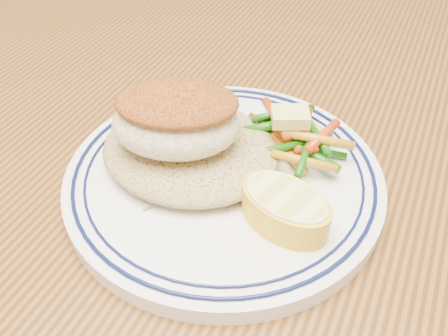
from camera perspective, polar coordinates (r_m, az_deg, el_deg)
dining_table at (r=0.50m, az=-0.31°, el=-8.38°), size 1.50×0.90×0.75m
plate at (r=0.40m, az=-0.00°, el=-1.12°), size 0.25×0.25×0.02m
rice_pilaf at (r=0.40m, az=-3.89°, el=2.48°), size 0.15×0.13×0.03m
fish_fillet at (r=0.38m, az=-5.49°, el=5.61°), size 0.12×0.10×0.05m
vegetable_pile at (r=0.42m, az=7.87°, el=3.71°), size 0.10×0.10×0.03m
butter_pat at (r=0.41m, az=7.60°, el=5.84°), size 0.04×0.03×0.01m
lemon_wedge at (r=0.35m, az=7.00°, el=-4.48°), size 0.08×0.08×0.03m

